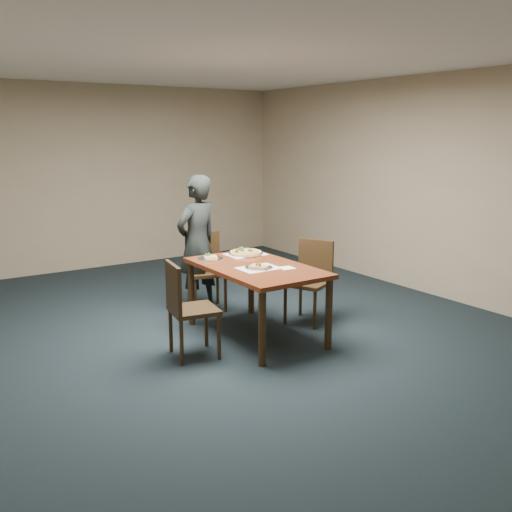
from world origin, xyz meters
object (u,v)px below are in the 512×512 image
dining_table (256,274)px  chair_right (311,276)px  slice_plate_near (259,267)px  slice_plate_far (211,258)px  pizza_pan (245,252)px  diner (197,243)px  chair_far (205,266)px  chair_left (186,304)px

dining_table → chair_right: (0.78, 0.08, -0.14)m
slice_plate_near → slice_plate_far: 0.67m
pizza_pan → diner: bearing=112.7°
chair_right → chair_far: bearing=-170.0°
slice_plate_near → slice_plate_far: size_ratio=1.00×
dining_table → chair_far: bearing=88.2°
chair_right → slice_plate_far: bearing=-138.8°
slice_plate_near → dining_table: bearing=69.8°
diner → dining_table: bearing=77.3°
slice_plate_far → diner: bearing=74.9°
chair_left → chair_right: size_ratio=1.00×
chair_right → pizza_pan: size_ratio=2.36×
chair_right → dining_table: bearing=-109.1°
dining_table → pizza_pan: pizza_pan is taller
chair_far → slice_plate_far: (-0.27, -0.63, 0.25)m
dining_table → slice_plate_near: (-0.04, -0.11, 0.11)m
diner → chair_right: bearing=112.2°
chair_far → slice_plate_near: chair_far is taller
slice_plate_far → pizza_pan: bearing=-1.4°
dining_table → slice_plate_near: 0.16m
dining_table → chair_right: size_ratio=1.65×
dining_table → chair_far: 1.17m
chair_left → pizza_pan: chair_left is taller
dining_table → pizza_pan: bearing=68.5°
diner → slice_plate_far: 0.65m
chair_far → chair_right: 1.32m
chair_right → diner: bearing=-166.6°
chair_right → slice_plate_far: size_ratio=3.25×
diner → chair_left: bearing=42.2°
dining_table → chair_far: (0.04, 1.16, -0.14)m
chair_right → chair_left: bearing=-107.8°
pizza_pan → chair_left: bearing=-149.0°
chair_far → pizza_pan: size_ratio=2.36×
chair_right → diner: 1.40m
dining_table → chair_right: bearing=5.5°
chair_far → chair_right: same height
chair_far → chair_right: (0.75, -1.09, 0.00)m
diner → pizza_pan: bearing=97.0°
chair_far → slice_plate_near: 1.30m
chair_far → chair_left: 1.56m
chair_far → slice_plate_far: chair_far is taller
chair_right → pizza_pan: 0.77m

